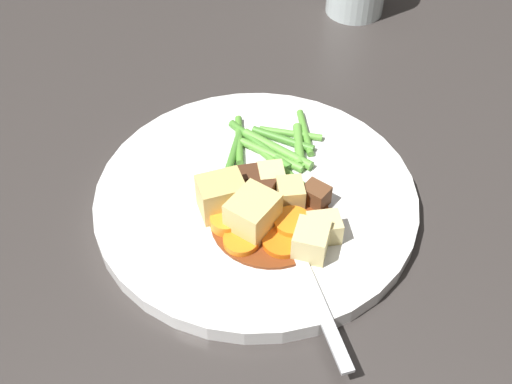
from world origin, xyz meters
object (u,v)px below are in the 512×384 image
Objects in this scene: potato_chunk_4 at (311,241)px; fork at (304,268)px; carrot_slice_3 at (226,222)px; carrot_slice_2 at (283,242)px; meat_chunk_0 at (265,188)px; potato_chunk_1 at (252,215)px; potato_chunk_0 at (221,196)px; meat_chunk_1 at (248,179)px; meat_chunk_2 at (316,195)px; dinner_plate at (256,198)px; potato_chunk_2 at (271,177)px; carrot_slice_1 at (292,225)px; potato_chunk_3 at (324,228)px; potato_chunk_5 at (290,194)px; carrot_slice_0 at (241,242)px.

fork is (0.02, -0.01, -0.01)m from potato_chunk_4.
carrot_slice_2 is at bearing 71.69° from carrot_slice_3.
fork is at bearing 23.73° from meat_chunk_0.
potato_chunk_1 reaches higher than fork.
meat_chunk_1 is at bearing 144.63° from potato_chunk_0.
potato_chunk_4 reaches higher than meat_chunk_2.
potato_chunk_0 reaches higher than potato_chunk_4.
meat_chunk_0 is at bearing 65.39° from dinner_plate.
meat_chunk_0 is (-0.06, -0.04, -0.00)m from potato_chunk_4.
potato_chunk_2 is (-0.03, 0.04, -0.01)m from potato_chunk_0.
carrot_slice_1 reaches higher than fork.
potato_chunk_4 is at bearing 35.30° from carrot_slice_1.
meat_chunk_2 reaches higher than dinner_plate.
meat_chunk_0 is (-0.04, -0.05, -0.00)m from potato_chunk_3.
carrot_slice_2 is at bearing -5.96° from potato_chunk_5.
potato_chunk_2 is 0.94× the size of potato_chunk_5.
carrot_slice_0 is 1.12× the size of carrot_slice_3.
potato_chunk_3 is 0.16× the size of fork.
meat_chunk_2 is (-0.01, 0.08, -0.01)m from potato_chunk_0.
meat_chunk_1 is at bearing -105.90° from meat_chunk_2.
potato_chunk_2 is (-0.07, -0.01, 0.01)m from carrot_slice_2.
potato_chunk_3 is (0.06, 0.05, 0.00)m from potato_chunk_2.
potato_chunk_5 reaches higher than meat_chunk_1.
potato_chunk_2 is at bearing 128.76° from potato_chunk_0.
fork is at bearing -7.43° from meat_chunk_2.
dinner_plate is 0.02m from meat_chunk_0.
meat_chunk_1 and meat_chunk_2 have the same top height.
potato_chunk_5 is at bearing -142.29° from potato_chunk_3.
potato_chunk_1 reaches higher than carrot_slice_3.
potato_chunk_0 and potato_chunk_1 have the same top height.
potato_chunk_0 is at bearing -62.14° from meat_chunk_0.
potato_chunk_3 is (0.00, 0.06, -0.01)m from potato_chunk_1.
carrot_slice_0 is 0.78× the size of potato_chunk_0.
potato_chunk_1 reaches higher than potato_chunk_4.
dinner_plate is 9.23× the size of carrot_slice_1.
carrot_slice_1 is 0.06m from carrot_slice_3.
potato_chunk_0 is at bearing -35.37° from meat_chunk_1.
carrot_slice_3 is at bearing -27.55° from dinner_plate.
potato_chunk_0 is at bearing -164.59° from carrot_slice_3.
carrot_slice_0 is 0.17× the size of fork.
meat_chunk_1 is at bearing -140.59° from carrot_slice_1.
meat_chunk_1 reaches higher than fork.
potato_chunk_2 is at bearing -169.77° from carrot_slice_2.
potato_chunk_4 reaches higher than potato_chunk_2.
potato_chunk_2 is 0.99× the size of meat_chunk_1.
carrot_slice_0 is at bearing -65.27° from carrot_slice_1.
potato_chunk_1 is 0.06m from potato_chunk_2.
potato_chunk_1 is (0.02, 0.03, 0.00)m from potato_chunk_0.
carrot_slice_3 is 0.07m from potato_chunk_4.
potato_chunk_5 is at bearing 72.95° from meat_chunk_0.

